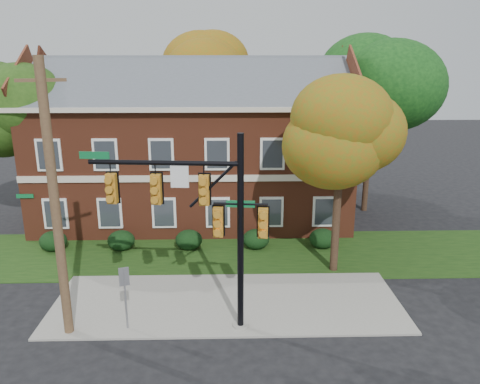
{
  "coord_description": "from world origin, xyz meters",
  "views": [
    {
      "loc": [
        0.09,
        -16.06,
        9.57
      ],
      "look_at": [
        0.57,
        3.0,
        4.15
      ],
      "focal_mm": 35.0,
      "sensor_mm": 36.0,
      "label": 1
    }
  ],
  "objects_px": {
    "sign_post": "(125,288)",
    "hedge_center": "(189,240)",
    "tree_near_right": "(348,129)",
    "tree_left_rear": "(19,112)",
    "hedge_left": "(121,240)",
    "utility_pole": "(55,204)",
    "hedge_right": "(256,239)",
    "hedge_far_left": "(53,241)",
    "tree_right_rear": "(380,84)",
    "traffic_signal": "(203,212)",
    "tree_far_rear": "(218,69)",
    "apartment_building": "(194,138)",
    "hedge_far_right": "(323,239)"
  },
  "relations": [
    {
      "from": "hedge_far_right",
      "to": "utility_pole",
      "type": "bearing_deg",
      "value": -144.32
    },
    {
      "from": "hedge_right",
      "to": "tree_far_rear",
      "type": "bearing_deg",
      "value": 99.36
    },
    {
      "from": "tree_right_rear",
      "to": "traffic_signal",
      "type": "xyz_separation_m",
      "value": [
        -10.12,
        -13.53,
        -3.62
      ]
    },
    {
      "from": "hedge_center",
      "to": "hedge_far_left",
      "type": "bearing_deg",
      "value": 180.0
    },
    {
      "from": "utility_pole",
      "to": "tree_near_right",
      "type": "bearing_deg",
      "value": 4.42
    },
    {
      "from": "hedge_center",
      "to": "traffic_signal",
      "type": "bearing_deg",
      "value": -80.84
    },
    {
      "from": "hedge_center",
      "to": "hedge_far_right",
      "type": "bearing_deg",
      "value": 0.0
    },
    {
      "from": "hedge_center",
      "to": "traffic_signal",
      "type": "relative_size",
      "value": 0.19
    },
    {
      "from": "hedge_far_left",
      "to": "tree_far_rear",
      "type": "bearing_deg",
      "value": 57.5
    },
    {
      "from": "hedge_right",
      "to": "apartment_building",
      "type": "bearing_deg",
      "value": 123.67
    },
    {
      "from": "hedge_right",
      "to": "tree_right_rear",
      "type": "xyz_separation_m",
      "value": [
        7.81,
        6.11,
        7.6
      ]
    },
    {
      "from": "hedge_right",
      "to": "tree_right_rear",
      "type": "distance_m",
      "value": 12.5
    },
    {
      "from": "hedge_left",
      "to": "tree_left_rear",
      "type": "height_order",
      "value": "tree_left_rear"
    },
    {
      "from": "sign_post",
      "to": "hedge_center",
      "type": "bearing_deg",
      "value": 60.12
    },
    {
      "from": "tree_far_rear",
      "to": "hedge_right",
      "type": "bearing_deg",
      "value": -80.64
    },
    {
      "from": "tree_near_right",
      "to": "sign_post",
      "type": "relative_size",
      "value": 3.45
    },
    {
      "from": "tree_right_rear",
      "to": "tree_far_rear",
      "type": "distance_m",
      "value": 12.2
    },
    {
      "from": "tree_near_right",
      "to": "tree_left_rear",
      "type": "xyz_separation_m",
      "value": [
        -16.95,
        6.97,
        0.01
      ]
    },
    {
      "from": "tree_left_rear",
      "to": "tree_right_rear",
      "type": "distance_m",
      "value": 21.19
    },
    {
      "from": "apartment_building",
      "to": "traffic_signal",
      "type": "distance_m",
      "value": 12.74
    },
    {
      "from": "hedge_right",
      "to": "hedge_far_right",
      "type": "bearing_deg",
      "value": 0.0
    },
    {
      "from": "tree_left_rear",
      "to": "utility_pole",
      "type": "height_order",
      "value": "utility_pole"
    },
    {
      "from": "tree_near_right",
      "to": "traffic_signal",
      "type": "distance_m",
      "value": 7.88
    },
    {
      "from": "hedge_center",
      "to": "tree_far_rear",
      "type": "distance_m",
      "value": 15.57
    },
    {
      "from": "hedge_far_left",
      "to": "traffic_signal",
      "type": "height_order",
      "value": "traffic_signal"
    },
    {
      "from": "hedge_far_right",
      "to": "tree_left_rear",
      "type": "height_order",
      "value": "tree_left_rear"
    },
    {
      "from": "hedge_far_left",
      "to": "tree_right_rear",
      "type": "bearing_deg",
      "value": 18.45
    },
    {
      "from": "hedge_right",
      "to": "tree_left_rear",
      "type": "relative_size",
      "value": 0.16
    },
    {
      "from": "hedge_right",
      "to": "tree_right_rear",
      "type": "relative_size",
      "value": 0.13
    },
    {
      "from": "utility_pole",
      "to": "tree_right_rear",
      "type": "bearing_deg",
      "value": 23.03
    },
    {
      "from": "utility_pole",
      "to": "sign_post",
      "type": "xyz_separation_m",
      "value": [
        2.07,
        0.17,
        -3.23
      ]
    },
    {
      "from": "hedge_far_right",
      "to": "sign_post",
      "type": "bearing_deg",
      "value": -138.95
    },
    {
      "from": "apartment_building",
      "to": "hedge_far_left",
      "type": "xyz_separation_m",
      "value": [
        -7.0,
        -5.25,
        -4.46
      ]
    },
    {
      "from": "hedge_left",
      "to": "tree_right_rear",
      "type": "bearing_deg",
      "value": 22.42
    },
    {
      "from": "hedge_far_right",
      "to": "tree_far_rear",
      "type": "height_order",
      "value": "tree_far_rear"
    },
    {
      "from": "hedge_center",
      "to": "sign_post",
      "type": "xyz_separation_m",
      "value": [
        -1.65,
        -7.53,
        1.16
      ]
    },
    {
      "from": "hedge_center",
      "to": "tree_far_rear",
      "type": "height_order",
      "value": "tree_far_rear"
    },
    {
      "from": "hedge_right",
      "to": "sign_post",
      "type": "bearing_deg",
      "value": -124.35
    },
    {
      "from": "apartment_building",
      "to": "tree_far_rear",
      "type": "height_order",
      "value": "tree_far_rear"
    },
    {
      "from": "hedge_left",
      "to": "hedge_right",
      "type": "distance_m",
      "value": 7.0
    },
    {
      "from": "tree_left_rear",
      "to": "tree_near_right",
      "type": "bearing_deg",
      "value": -22.36
    },
    {
      "from": "hedge_right",
      "to": "tree_far_rear",
      "type": "distance_m",
      "value": 15.66
    },
    {
      "from": "utility_pole",
      "to": "hedge_left",
      "type": "bearing_deg",
      "value": 68.8
    },
    {
      "from": "hedge_far_left",
      "to": "hedge_right",
      "type": "height_order",
      "value": "same"
    },
    {
      "from": "hedge_left",
      "to": "hedge_far_right",
      "type": "distance_m",
      "value": 10.5
    },
    {
      "from": "apartment_building",
      "to": "hedge_far_right",
      "type": "relative_size",
      "value": 13.43
    },
    {
      "from": "hedge_right",
      "to": "sign_post",
      "type": "relative_size",
      "value": 0.56
    },
    {
      "from": "hedge_right",
      "to": "hedge_center",
      "type": "bearing_deg",
      "value": 180.0
    },
    {
      "from": "traffic_signal",
      "to": "utility_pole",
      "type": "xyz_separation_m",
      "value": [
        -4.92,
        -0.28,
        0.42
      ]
    },
    {
      "from": "hedge_far_left",
      "to": "tree_right_rear",
      "type": "height_order",
      "value": "tree_right_rear"
    }
  ]
}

